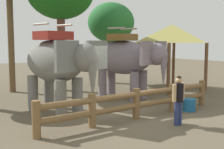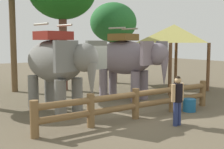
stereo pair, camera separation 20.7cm
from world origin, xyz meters
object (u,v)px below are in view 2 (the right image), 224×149
(tourist_woman_in_black, at_px, (178,97))
(feed_bucket, at_px, (189,105))
(elephant_center, at_px, (128,59))
(log_fence, at_px, (136,101))
(elephant_near_left, at_px, (58,63))
(thatched_shelter, at_px, (174,34))
(tree_far_left, at_px, (113,24))

(tourist_woman_in_black, height_order, feed_bucket, tourist_woman_in_black)
(elephant_center, height_order, tourist_woman_in_black, elephant_center)
(log_fence, height_order, elephant_near_left, elephant_near_left)
(elephant_near_left, relative_size, tourist_woman_in_black, 2.49)
(tourist_woman_in_black, distance_m, feed_bucket, 2.20)
(elephant_near_left, bearing_deg, thatched_shelter, 11.76)
(log_fence, relative_size, thatched_shelter, 1.92)
(elephant_center, relative_size, tree_far_left, 0.77)
(tree_far_left, bearing_deg, log_fence, -119.21)
(elephant_center, relative_size, thatched_shelter, 1.02)
(thatched_shelter, xyz_separation_m, feed_bucket, (-3.34, -4.16, -2.81))
(thatched_shelter, relative_size, tree_far_left, 0.75)
(feed_bucket, bearing_deg, thatched_shelter, 51.19)
(tourist_woman_in_black, height_order, tree_far_left, tree_far_left)
(tourist_woman_in_black, relative_size, tree_far_left, 0.31)
(elephant_center, distance_m, tree_far_left, 5.75)
(tree_far_left, relative_size, feed_bucket, 10.54)
(elephant_near_left, distance_m, elephant_center, 3.89)
(tourist_woman_in_black, bearing_deg, elephant_near_left, 123.42)
(log_fence, bearing_deg, thatched_shelter, 34.02)
(log_fence, relative_size, feed_bucket, 15.20)
(elephant_near_left, relative_size, tree_far_left, 0.77)
(log_fence, height_order, tree_far_left, tree_far_left)
(tree_far_left, height_order, feed_bucket, tree_far_left)
(feed_bucket, bearing_deg, elephant_near_left, 148.48)
(log_fence, relative_size, elephant_near_left, 1.88)
(elephant_near_left, height_order, elephant_center, elephant_near_left)
(log_fence, bearing_deg, tourist_woman_in_black, -67.75)
(tourist_woman_in_black, relative_size, feed_bucket, 3.24)
(elephant_center, bearing_deg, tourist_woman_in_black, -107.31)
(elephant_near_left, height_order, thatched_shelter, thatched_shelter)
(log_fence, height_order, feed_bucket, log_fence)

